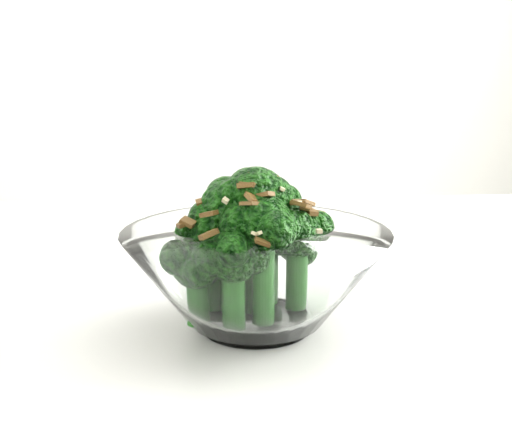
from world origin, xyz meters
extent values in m
cube|color=white|center=(-0.06, -0.10, 0.73)|extent=(1.31, 0.98, 0.04)
cylinder|color=white|center=(-0.07, -0.15, 0.75)|extent=(0.08, 0.08, 0.01)
cylinder|color=#1E5A18|center=(-0.03, -0.13, 0.78)|extent=(0.02, 0.02, 0.04)
sphere|color=#1A5910|center=(-0.03, -0.13, 0.81)|extent=(0.03, 0.03, 0.03)
cylinder|color=#1E5A18|center=(-0.04, -0.15, 0.79)|extent=(0.02, 0.02, 0.05)
sphere|color=#1A5910|center=(-0.04, -0.15, 0.82)|extent=(0.04, 0.04, 0.04)
cylinder|color=#1E5A18|center=(-0.11, -0.16, 0.78)|extent=(0.02, 0.02, 0.03)
sphere|color=#1A5910|center=(-0.11, -0.16, 0.80)|extent=(0.04, 0.04, 0.04)
cylinder|color=#1E5A18|center=(-0.09, -0.18, 0.78)|extent=(0.02, 0.02, 0.04)
sphere|color=#1A5910|center=(-0.09, -0.18, 0.81)|extent=(0.04, 0.04, 0.04)
cylinder|color=#1E5A18|center=(-0.07, -0.15, 0.80)|extent=(0.02, 0.02, 0.07)
sphere|color=#1A5910|center=(-0.07, -0.15, 0.84)|extent=(0.04, 0.04, 0.04)
cylinder|color=#1E5A18|center=(-0.07, -0.17, 0.79)|extent=(0.02, 0.02, 0.06)
sphere|color=#1A5910|center=(-0.07, -0.17, 0.83)|extent=(0.04, 0.04, 0.04)
cylinder|color=#1E5A18|center=(-0.06, -0.13, 0.79)|extent=(0.02, 0.02, 0.07)
sphere|color=#1A5910|center=(-0.06, -0.13, 0.84)|extent=(0.04, 0.04, 0.04)
cylinder|color=#1E5A18|center=(-0.09, -0.14, 0.79)|extent=(0.02, 0.02, 0.06)
sphere|color=#1A5910|center=(-0.09, -0.14, 0.84)|extent=(0.04, 0.04, 0.04)
cylinder|color=#1E5A18|center=(-0.10, -0.14, 0.78)|extent=(0.02, 0.02, 0.05)
sphere|color=#1A5910|center=(-0.10, -0.14, 0.82)|extent=(0.04, 0.04, 0.04)
cube|color=olive|center=(-0.04, -0.16, 0.84)|extent=(0.01, 0.01, 0.01)
cube|color=olive|center=(-0.08, -0.16, 0.86)|extent=(0.01, 0.01, 0.00)
cube|color=olive|center=(-0.09, -0.11, 0.84)|extent=(0.01, 0.01, 0.00)
cube|color=olive|center=(-0.07, -0.15, 0.86)|extent=(0.01, 0.01, 0.01)
cube|color=olive|center=(-0.11, -0.17, 0.84)|extent=(0.01, 0.01, 0.01)
cube|color=olive|center=(-0.04, -0.17, 0.84)|extent=(0.01, 0.01, 0.01)
cube|color=olive|center=(-0.06, -0.13, 0.85)|extent=(0.01, 0.02, 0.01)
cube|color=olive|center=(-0.03, -0.15, 0.83)|extent=(0.01, 0.01, 0.01)
cube|color=olive|center=(-0.09, -0.12, 0.84)|extent=(0.01, 0.01, 0.01)
cube|color=olive|center=(-0.06, -0.15, 0.86)|extent=(0.01, 0.01, 0.01)
cube|color=olive|center=(-0.05, -0.17, 0.84)|extent=(0.01, 0.02, 0.01)
cube|color=olive|center=(-0.10, -0.14, 0.84)|extent=(0.01, 0.01, 0.01)
cube|color=olive|center=(-0.07, -0.12, 0.85)|extent=(0.01, 0.01, 0.01)
cube|color=olive|center=(-0.06, -0.10, 0.83)|extent=(0.01, 0.01, 0.01)
cube|color=olive|center=(-0.08, -0.13, 0.84)|extent=(0.01, 0.01, 0.01)
cube|color=olive|center=(-0.02, -0.15, 0.83)|extent=(0.01, 0.01, 0.01)
cube|color=olive|center=(-0.05, -0.12, 0.84)|extent=(0.01, 0.01, 0.01)
cube|color=olive|center=(-0.08, -0.17, 0.86)|extent=(0.01, 0.01, 0.01)
cube|color=olive|center=(-0.08, -0.20, 0.83)|extent=(0.01, 0.01, 0.01)
cube|color=olive|center=(-0.05, -0.16, 0.84)|extent=(0.01, 0.01, 0.00)
cube|color=olive|center=(-0.09, -0.12, 0.84)|extent=(0.01, 0.01, 0.00)
cube|color=olive|center=(-0.05, -0.11, 0.83)|extent=(0.01, 0.01, 0.01)
cube|color=olive|center=(-0.11, -0.14, 0.84)|extent=(0.01, 0.01, 0.01)
cube|color=olive|center=(-0.04, -0.12, 0.83)|extent=(0.01, 0.01, 0.01)
cube|color=olive|center=(-0.04, -0.12, 0.83)|extent=(0.01, 0.01, 0.00)
cube|color=olive|center=(-0.09, -0.11, 0.83)|extent=(0.01, 0.01, 0.01)
cube|color=olive|center=(-0.04, -0.16, 0.84)|extent=(0.01, 0.01, 0.01)
cube|color=olive|center=(-0.03, -0.12, 0.83)|extent=(0.01, 0.01, 0.01)
cube|color=olive|center=(-0.07, -0.18, 0.85)|extent=(0.01, 0.01, 0.01)
cube|color=olive|center=(-0.06, -0.16, 0.85)|extent=(0.01, 0.01, 0.01)
cube|color=olive|center=(-0.07, -0.15, 0.86)|extent=(0.01, 0.01, 0.01)
cube|color=olive|center=(-0.07, -0.12, 0.84)|extent=(0.01, 0.01, 0.01)
cube|color=olive|center=(-0.11, -0.18, 0.83)|extent=(0.01, 0.01, 0.01)
cube|color=olive|center=(-0.06, -0.10, 0.83)|extent=(0.01, 0.01, 0.01)
cube|color=olive|center=(-0.12, -0.15, 0.83)|extent=(0.01, 0.01, 0.00)
cube|color=olive|center=(-0.04, -0.12, 0.83)|extent=(0.01, 0.01, 0.01)
cube|color=olive|center=(-0.12, -0.15, 0.83)|extent=(0.01, 0.01, 0.01)
cube|color=olive|center=(-0.08, -0.18, 0.85)|extent=(0.01, 0.01, 0.01)
cube|color=olive|center=(-0.08, -0.18, 0.85)|extent=(0.01, 0.01, 0.01)
cube|color=beige|center=(-0.07, -0.19, 0.84)|extent=(0.00, 0.00, 0.00)
cube|color=beige|center=(-0.02, -0.16, 0.83)|extent=(0.00, 0.00, 0.00)
cube|color=beige|center=(-0.05, -0.14, 0.85)|extent=(0.01, 0.01, 0.00)
cube|color=beige|center=(-0.06, -0.14, 0.86)|extent=(0.00, 0.00, 0.00)
cube|color=beige|center=(-0.10, -0.13, 0.84)|extent=(0.01, 0.01, 0.01)
cube|color=beige|center=(-0.05, -0.17, 0.84)|extent=(0.00, 0.00, 0.00)
cube|color=beige|center=(-0.04, -0.19, 0.83)|extent=(0.00, 0.00, 0.00)
cube|color=beige|center=(-0.04, -0.12, 0.83)|extent=(0.00, 0.00, 0.00)
cube|color=beige|center=(-0.10, -0.13, 0.84)|extent=(0.00, 0.00, 0.00)
cube|color=beige|center=(-0.07, -0.14, 0.86)|extent=(0.00, 0.00, 0.00)
cube|color=beige|center=(-0.10, -0.15, 0.85)|extent=(0.00, 0.00, 0.00)
cube|color=beige|center=(-0.10, -0.12, 0.84)|extent=(0.00, 0.00, 0.00)
cube|color=beige|center=(-0.08, -0.20, 0.83)|extent=(0.00, 0.00, 0.00)
cube|color=beige|center=(-0.08, -0.13, 0.85)|extent=(0.00, 0.00, 0.00)
cube|color=beige|center=(-0.05, -0.15, 0.85)|extent=(0.00, 0.00, 0.00)
cube|color=beige|center=(-0.09, -0.15, 0.85)|extent=(0.00, 0.00, 0.00)
cube|color=beige|center=(-0.06, -0.17, 0.85)|extent=(0.00, 0.00, 0.00)
cube|color=beige|center=(-0.10, -0.12, 0.84)|extent=(0.00, 0.00, 0.00)
cube|color=beige|center=(-0.06, -0.16, 0.86)|extent=(0.00, 0.00, 0.00)
cube|color=beige|center=(-0.07, -0.16, 0.86)|extent=(0.00, 0.00, 0.00)
cube|color=beige|center=(-0.09, -0.16, 0.85)|extent=(0.01, 0.01, 0.01)
cube|color=beige|center=(-0.10, -0.14, 0.85)|extent=(0.01, 0.01, 0.00)
cube|color=beige|center=(-0.08, -0.13, 0.85)|extent=(0.00, 0.00, 0.00)
cube|color=beige|center=(-0.07, -0.13, 0.85)|extent=(0.00, 0.00, 0.00)
cube|color=beige|center=(-0.08, -0.20, 0.83)|extent=(0.00, 0.00, 0.00)
camera|label=1|loc=(-0.18, -0.62, 0.95)|focal=50.00mm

